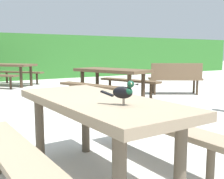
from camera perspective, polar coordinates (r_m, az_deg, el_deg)
ground_plane at (r=2.71m, az=-9.56°, el=-16.89°), size 60.00×60.00×0.00m
picnic_table_foreground at (r=2.37m, az=-3.10°, el=-6.18°), size 1.77×1.84×0.74m
bird_grackle at (r=2.00m, az=2.50°, el=-0.43°), size 0.20×0.24×0.18m
picnic_table_mid_left at (r=6.42m, az=-0.07°, el=2.64°), size 2.15×2.17×0.74m
picnic_table_mid_right at (r=9.84m, az=-20.71°, el=3.91°), size 2.39×2.39×0.74m
park_bench_side at (r=7.52m, az=13.02°, el=2.68°), size 1.42×1.12×0.84m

